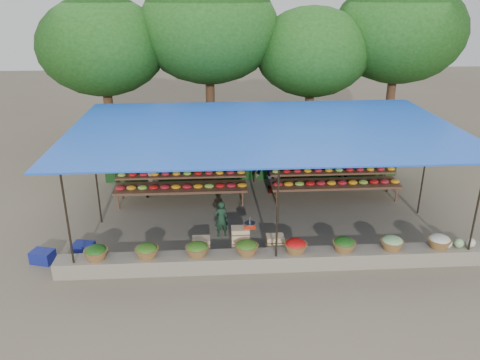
{
  "coord_description": "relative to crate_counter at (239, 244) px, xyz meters",
  "views": [
    {
      "loc": [
        -1.49,
        -12.62,
        6.3
      ],
      "look_at": [
        -0.68,
        0.2,
        1.16
      ],
      "focal_mm": 35.0,
      "sensor_mm": 36.0,
      "label": 1
    }
  ],
  "objects": [
    {
      "name": "tree_row",
      "position": [
        1.35,
        8.18,
        4.39
      ],
      "size": [
        16.51,
        5.5,
        7.12
      ],
      "color": "#3D2916",
      "rests_on": "ground"
    },
    {
      "name": "ground",
      "position": [
        0.84,
        2.1,
        -0.31
      ],
      "size": [
        60.0,
        60.0,
        0.0
      ],
      "primitive_type": "plane",
      "color": "#675C4C",
      "rests_on": "ground"
    },
    {
      "name": "fruit_table_right",
      "position": [
        3.35,
        3.45,
        0.3
      ],
      "size": [
        4.21,
        0.95,
        0.93
      ],
      "color": "#462D1C",
      "rests_on": "ground"
    },
    {
      "name": "crate_counter",
      "position": [
        0.0,
        0.0,
        0.0
      ],
      "size": [
        2.35,
        0.34,
        0.77
      ],
      "color": "tan",
      "rests_on": "ground"
    },
    {
      "name": "customer_right",
      "position": [
        3.86,
        4.37,
        0.44
      ],
      "size": [
        0.95,
        0.72,
        1.5
      ],
      "primitive_type": "imported",
      "rotation": [
        0.0,
        0.0,
        -0.46
      ],
      "color": "slate",
      "rests_on": "ground"
    },
    {
      "name": "weighing_scale",
      "position": [
        0.27,
        0.0,
        0.53
      ],
      "size": [
        0.29,
        0.29,
        0.31
      ],
      "color": "red",
      "rests_on": "crate_counter"
    },
    {
      "name": "stall_canopy",
      "position": [
        0.84,
        2.16,
        2.37
      ],
      "size": [
        10.8,
        6.6,
        2.82
      ],
      "color": "black",
      "rests_on": "ground"
    },
    {
      "name": "stone_curb",
      "position": [
        0.84,
        -0.65,
        -0.11
      ],
      "size": [
        10.6,
        0.55,
        0.4
      ],
      "primitive_type": "cube",
      "color": "slate",
      "rests_on": "ground"
    },
    {
      "name": "customer_left",
      "position": [
        -2.52,
        3.93,
        0.46
      ],
      "size": [
        0.92,
        0.84,
        1.54
      ],
      "primitive_type": "imported",
      "rotation": [
        0.0,
        0.0,
        0.43
      ],
      "color": "slate",
      "rests_on": "ground"
    },
    {
      "name": "customer_mid",
      "position": [
        1.39,
        4.0,
        0.6
      ],
      "size": [
        1.2,
        0.72,
        1.82
      ],
      "primitive_type": "imported",
      "rotation": [
        0.0,
        0.0,
        0.04
      ],
      "color": "slate",
      "rests_on": "ground"
    },
    {
      "name": "produce_baskets",
      "position": [
        0.74,
        -0.65,
        0.25
      ],
      "size": [
        8.98,
        0.58,
        0.34
      ],
      "color": "brown",
      "rests_on": "stone_curb"
    },
    {
      "name": "blue_crate_front",
      "position": [
        -4.95,
        -0.06,
        -0.15
      ],
      "size": [
        0.62,
        0.52,
        0.32
      ],
      "primitive_type": "cube",
      "rotation": [
        0.0,
        0.0,
        -0.29
      ],
      "color": "navy",
      "rests_on": "ground"
    },
    {
      "name": "fruit_table_left",
      "position": [
        -1.65,
        3.45,
        0.3
      ],
      "size": [
        4.21,
        0.95,
        0.93
      ],
      "color": "#462D1C",
      "rests_on": "ground"
    },
    {
      "name": "blue_crate_back",
      "position": [
        -4.02,
        0.28,
        -0.15
      ],
      "size": [
        0.59,
        0.49,
        0.31
      ],
      "primitive_type": "cube",
      "rotation": [
        0.0,
        0.0,
        -0.23
      ],
      "color": "navy",
      "rests_on": "ground"
    },
    {
      "name": "netting_backdrop",
      "position": [
        0.84,
        5.25,
        0.94
      ],
      "size": [
        10.6,
        0.06,
        2.5
      ],
      "primitive_type": "cube",
      "color": "#183F16",
      "rests_on": "ground"
    },
    {
      "name": "vendor_seated",
      "position": [
        -0.43,
        1.02,
        0.22
      ],
      "size": [
        0.43,
        0.33,
        1.05
      ],
      "primitive_type": "imported",
      "rotation": [
        0.0,
        0.0,
        3.37
      ],
      "color": "#183622",
      "rests_on": "ground"
    }
  ]
}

